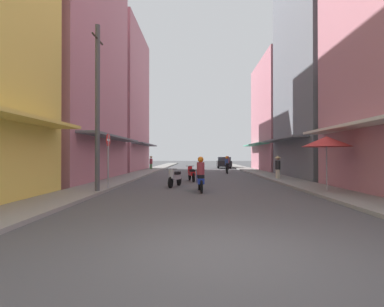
{
  "coord_description": "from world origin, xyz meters",
  "views": [
    {
      "loc": [
        -0.36,
        -4.81,
        1.62
      ],
      "look_at": [
        -0.7,
        13.78,
        1.76
      ],
      "focal_mm": 26.53,
      "sensor_mm": 36.0,
      "label": 1
    }
  ],
  "objects_px": {
    "pedestrian_midway": "(278,166)",
    "motorbike_red": "(191,173)",
    "motorbike_blue": "(200,176)",
    "motorbike_white": "(228,164)",
    "pedestrian_far": "(151,162)",
    "utility_pole": "(97,107)",
    "motorbike_silver": "(175,177)",
    "motorbike_black": "(227,166)",
    "parked_car": "(224,162)",
    "vendor_umbrella": "(327,142)",
    "street_sign_no_entry": "(108,154)"
  },
  "relations": [
    {
      "from": "motorbike_silver",
      "to": "utility_pole",
      "type": "bearing_deg",
      "value": -139.56
    },
    {
      "from": "street_sign_no_entry",
      "to": "motorbike_red",
      "type": "bearing_deg",
      "value": 51.56
    },
    {
      "from": "motorbike_black",
      "to": "motorbike_red",
      "type": "height_order",
      "value": "motorbike_black"
    },
    {
      "from": "pedestrian_midway",
      "to": "pedestrian_far",
      "type": "height_order",
      "value": "pedestrian_midway"
    },
    {
      "from": "motorbike_red",
      "to": "motorbike_blue",
      "type": "bearing_deg",
      "value": -84.36
    },
    {
      "from": "parked_car",
      "to": "street_sign_no_entry",
      "type": "distance_m",
      "value": 24.76
    },
    {
      "from": "pedestrian_midway",
      "to": "vendor_umbrella",
      "type": "height_order",
      "value": "vendor_umbrella"
    },
    {
      "from": "motorbike_blue",
      "to": "utility_pole",
      "type": "xyz_separation_m",
      "value": [
        -4.4,
        -0.76,
        2.98
      ]
    },
    {
      "from": "motorbike_red",
      "to": "pedestrian_far",
      "type": "height_order",
      "value": "pedestrian_far"
    },
    {
      "from": "motorbike_blue",
      "to": "utility_pole",
      "type": "bearing_deg",
      "value": -170.22
    },
    {
      "from": "pedestrian_midway",
      "to": "motorbike_silver",
      "type": "bearing_deg",
      "value": -146.88
    },
    {
      "from": "parked_car",
      "to": "motorbike_silver",
      "type": "bearing_deg",
      "value": -101.83
    },
    {
      "from": "motorbike_silver",
      "to": "motorbike_red",
      "type": "bearing_deg",
      "value": 76.37
    },
    {
      "from": "motorbike_blue",
      "to": "motorbike_red",
      "type": "relative_size",
      "value": 1.01
    },
    {
      "from": "motorbike_silver",
      "to": "street_sign_no_entry",
      "type": "distance_m",
      "value": 3.55
    },
    {
      "from": "motorbike_black",
      "to": "pedestrian_midway",
      "type": "xyz_separation_m",
      "value": [
        2.66,
        -6.79,
        0.21
      ]
    },
    {
      "from": "motorbike_white",
      "to": "street_sign_no_entry",
      "type": "bearing_deg",
      "value": -111.89
    },
    {
      "from": "motorbike_blue",
      "to": "pedestrian_far",
      "type": "height_order",
      "value": "pedestrian_far"
    },
    {
      "from": "motorbike_black",
      "to": "motorbike_silver",
      "type": "height_order",
      "value": "motorbike_black"
    },
    {
      "from": "motorbike_white",
      "to": "pedestrian_far",
      "type": "relative_size",
      "value": 1.12
    },
    {
      "from": "motorbike_blue",
      "to": "pedestrian_midway",
      "type": "distance_m",
      "value": 8.04
    },
    {
      "from": "pedestrian_far",
      "to": "vendor_umbrella",
      "type": "height_order",
      "value": "vendor_umbrella"
    },
    {
      "from": "pedestrian_midway",
      "to": "motorbike_red",
      "type": "bearing_deg",
      "value": -170.5
    },
    {
      "from": "motorbike_silver",
      "to": "pedestrian_far",
      "type": "height_order",
      "value": "pedestrian_far"
    },
    {
      "from": "motorbike_black",
      "to": "motorbike_white",
      "type": "bearing_deg",
      "value": 83.21
    },
    {
      "from": "motorbike_white",
      "to": "motorbike_blue",
      "type": "relative_size",
      "value": 1.0
    },
    {
      "from": "motorbike_black",
      "to": "motorbike_red",
      "type": "bearing_deg",
      "value": -111.5
    },
    {
      "from": "motorbike_black",
      "to": "pedestrian_midway",
      "type": "bearing_deg",
      "value": -68.6
    },
    {
      "from": "motorbike_blue",
      "to": "motorbike_red",
      "type": "xyz_separation_m",
      "value": [
        -0.51,
        5.17,
        -0.2
      ]
    },
    {
      "from": "parked_car",
      "to": "pedestrian_midway",
      "type": "xyz_separation_m",
      "value": [
        1.89,
        -17.81,
        0.17
      ]
    },
    {
      "from": "parked_car",
      "to": "vendor_umbrella",
      "type": "xyz_separation_m",
      "value": [
        2.09,
        -24.46,
        1.48
      ]
    },
    {
      "from": "vendor_umbrella",
      "to": "street_sign_no_entry",
      "type": "height_order",
      "value": "street_sign_no_entry"
    },
    {
      "from": "pedestrian_far",
      "to": "street_sign_no_entry",
      "type": "xyz_separation_m",
      "value": [
        1.04,
        -18.65,
        0.81
      ]
    },
    {
      "from": "pedestrian_midway",
      "to": "motorbike_blue",
      "type": "bearing_deg",
      "value": -130.35
    },
    {
      "from": "pedestrian_midway",
      "to": "utility_pole",
      "type": "height_order",
      "value": "utility_pole"
    },
    {
      "from": "motorbike_red",
      "to": "street_sign_no_entry",
      "type": "relative_size",
      "value": 0.67
    },
    {
      "from": "motorbike_white",
      "to": "vendor_umbrella",
      "type": "xyz_separation_m",
      "value": [
        2.1,
        -19.84,
        1.52
      ]
    },
    {
      "from": "motorbike_blue",
      "to": "vendor_umbrella",
      "type": "bearing_deg",
      "value": -5.51
    },
    {
      "from": "motorbike_white",
      "to": "vendor_umbrella",
      "type": "height_order",
      "value": "vendor_umbrella"
    },
    {
      "from": "pedestrian_midway",
      "to": "street_sign_no_entry",
      "type": "relative_size",
      "value": 0.61
    },
    {
      "from": "motorbike_silver",
      "to": "utility_pole",
      "type": "distance_m",
      "value": 5.16
    },
    {
      "from": "motorbike_blue",
      "to": "motorbike_silver",
      "type": "bearing_deg",
      "value": 124.89
    },
    {
      "from": "motorbike_silver",
      "to": "pedestrian_midway",
      "type": "bearing_deg",
      "value": 33.12
    },
    {
      "from": "motorbike_silver",
      "to": "utility_pole",
      "type": "xyz_separation_m",
      "value": [
        -3.09,
        -2.63,
        3.18
      ]
    },
    {
      "from": "motorbike_blue",
      "to": "street_sign_no_entry",
      "type": "height_order",
      "value": "street_sign_no_entry"
    },
    {
      "from": "motorbike_red",
      "to": "pedestrian_midway",
      "type": "bearing_deg",
      "value": 9.5
    },
    {
      "from": "motorbike_white",
      "to": "pedestrian_far",
      "type": "distance_m",
      "value": 8.65
    },
    {
      "from": "motorbike_silver",
      "to": "vendor_umbrella",
      "type": "relative_size",
      "value": 0.72
    },
    {
      "from": "motorbike_white",
      "to": "parked_car",
      "type": "height_order",
      "value": "motorbike_white"
    },
    {
      "from": "motorbike_red",
      "to": "utility_pole",
      "type": "distance_m",
      "value": 7.77
    }
  ]
}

